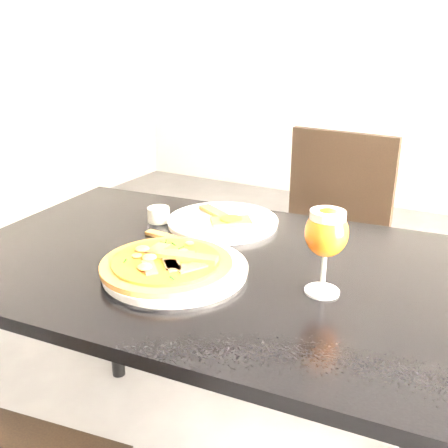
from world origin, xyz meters
The scene contains 9 objects.
dining_table centered at (-0.17, 0.07, 0.66)m, with size 1.27×0.91×0.75m.
chair_far centered at (-0.09, 0.82, 0.51)m, with size 0.45×0.45×0.93m.
plate_main centered at (-0.17, -0.03, 0.76)m, with size 0.33×0.33×0.02m, color white.
pizza centered at (-0.18, -0.04, 0.78)m, with size 0.30×0.30×0.03m.
plate_second centered at (-0.23, 0.30, 0.76)m, with size 0.31×0.31×0.02m, color white.
crust_scraps centered at (-0.22, 0.29, 0.77)m, with size 0.21×0.15×0.02m.
loose_crust centered at (-0.32, 0.14, 0.75)m, with size 0.11×0.02×0.01m, color #985724.
sauce_cup centered at (-0.40, 0.23, 0.77)m, with size 0.06×0.06×0.04m.
beer_glass centered at (0.15, 0.05, 0.88)m, with size 0.09×0.09×0.19m.
Camera 1 is at (0.42, -0.86, 1.26)m, focal length 40.00 mm.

